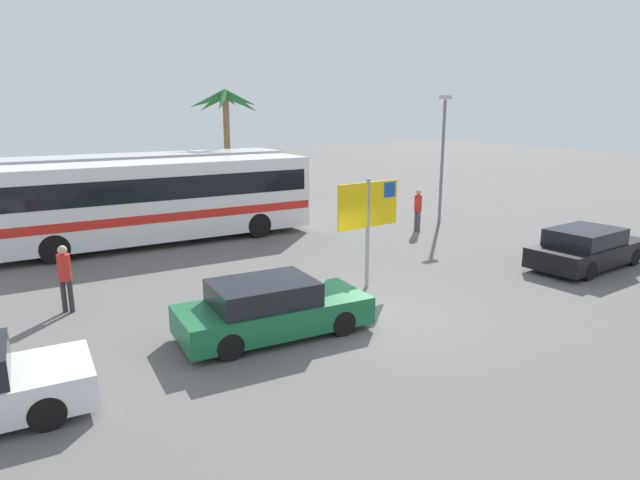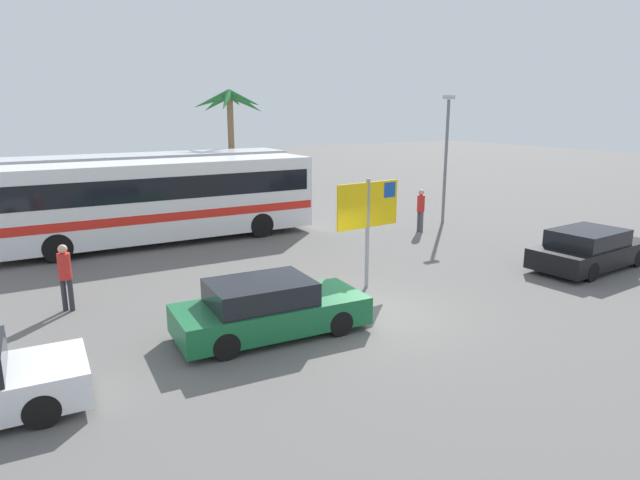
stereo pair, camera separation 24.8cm
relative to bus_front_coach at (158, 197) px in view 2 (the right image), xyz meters
name	(u,v)px [view 2 (the right image)]	position (x,y,z in m)	size (l,w,h in m)	color
ground	(366,315)	(2.46, -10.56, -1.78)	(120.00, 120.00, 0.00)	#605E5B
bus_front_coach	(158,197)	(0.00, 0.00, 0.00)	(12.24, 2.57, 3.17)	white
bus_rear_coach	(153,185)	(0.77, 3.89, 0.00)	(12.24, 2.57, 3.17)	silver
ferry_sign	(369,209)	(3.81, -8.69, 0.54)	(2.20, 0.28, 3.20)	gray
car_black	(590,249)	(11.22, -10.76, -1.15)	(4.65, 2.20, 1.32)	black
car_green	(268,308)	(-0.21, -10.43, -1.15)	(4.48, 2.01, 1.32)	#196638
pedestrian_near_sign	(421,207)	(10.04, -3.70, -0.70)	(0.32, 0.32, 1.83)	#4C4C51
pedestrian_crossing_lot	(65,272)	(-4.04, -6.40, -0.74)	(0.32, 0.32, 1.77)	#2D2D33
lamp_post_left_side	(446,154)	(12.23, -2.73, 1.39)	(0.56, 0.20, 5.71)	slate
palm_tree_seaside	(230,112)	(5.38, 5.89, 3.20)	(3.80, 3.55, 6.11)	brown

